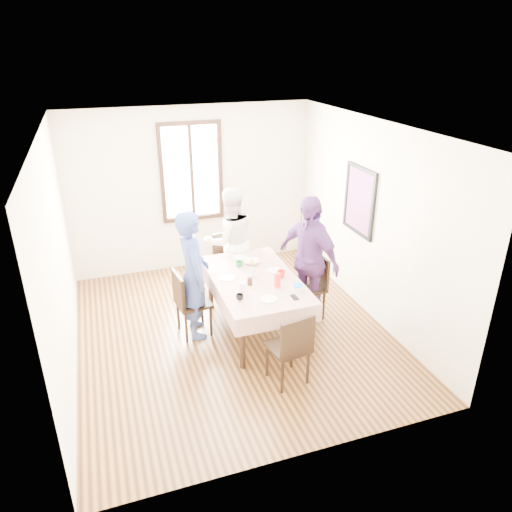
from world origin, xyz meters
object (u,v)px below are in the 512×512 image
at_px(dining_table, 255,304).
at_px(person_far, 231,241).
at_px(person_left, 193,275).
at_px(chair_left, 193,303).
at_px(chair_far, 231,263).
at_px(chair_near, 288,347).
at_px(person_right, 308,259).
at_px(chair_right, 308,288).

relative_size(dining_table, person_far, 1.01).
height_order(dining_table, person_left, person_left).
height_order(person_left, person_far, person_left).
relative_size(chair_left, chair_far, 1.00).
bearing_deg(chair_near, person_far, 80.41).
relative_size(chair_far, person_right, 0.51).
distance_m(chair_near, person_right, 1.50).
xyz_separation_m(chair_left, chair_near, (0.80, -1.32, 0.00)).
relative_size(chair_near, person_far, 0.54).
relative_size(chair_far, person_far, 0.54).
distance_m(chair_far, person_right, 1.42).
bearing_deg(chair_left, chair_right, 79.09).
distance_m(dining_table, person_left, 0.93).
distance_m(dining_table, chair_left, 0.82).
bearing_deg(dining_table, chair_far, 90.00).
bearing_deg(chair_left, dining_table, 71.68).
height_order(chair_far, person_left, person_left).
height_order(chair_right, chair_far, same).
relative_size(chair_left, chair_right, 1.00).
distance_m(chair_left, person_far, 1.32).
relative_size(person_far, person_right, 0.93).
distance_m(chair_right, person_left, 1.63).
bearing_deg(person_right, chair_left, -115.10).
distance_m(dining_table, person_right, 0.94).
distance_m(chair_far, person_far, 0.38).
height_order(dining_table, person_right, person_right).
bearing_deg(person_left, chair_near, -148.25).
height_order(chair_right, person_far, person_far).
distance_m(dining_table, chair_far, 1.16).
xyz_separation_m(person_far, person_right, (0.78, -1.08, 0.06)).
bearing_deg(chair_right, person_far, 32.33).
distance_m(chair_left, person_right, 1.64).
height_order(chair_left, chair_far, same).
relative_size(dining_table, person_right, 0.94).
bearing_deg(chair_right, person_left, 82.12).
bearing_deg(person_far, person_left, 49.54).
bearing_deg(chair_near, person_left, 110.99).
relative_size(chair_right, person_right, 0.51).
xyz_separation_m(chair_far, person_right, (0.78, -1.10, 0.44)).
xyz_separation_m(chair_left, person_right, (1.58, -0.11, 0.44)).
height_order(chair_near, person_right, person_right).
relative_size(chair_left, person_far, 0.54).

